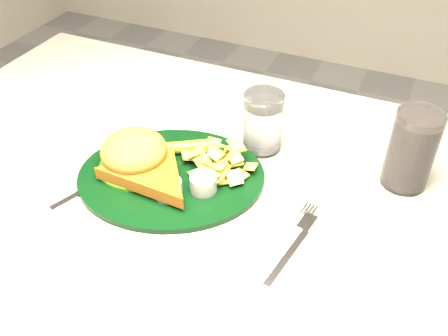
# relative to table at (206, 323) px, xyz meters

# --- Properties ---
(table) EXTENTS (1.20, 0.80, 0.75)m
(table) POSITION_rel_table_xyz_m (0.00, 0.00, 0.00)
(table) COLOR gray
(table) RESTS_ON ground
(dinner_plate) EXTENTS (0.38, 0.36, 0.07)m
(dinner_plate) POSITION_rel_table_xyz_m (-0.06, 0.01, 0.41)
(dinner_plate) COLOR black
(dinner_plate) RESTS_ON table
(water_glass) EXTENTS (0.09, 0.09, 0.11)m
(water_glass) POSITION_rel_table_xyz_m (0.05, 0.15, 0.43)
(water_glass) COLOR silver
(water_glass) RESTS_ON table
(cola_glass) EXTENTS (0.09, 0.09, 0.13)m
(cola_glass) POSITION_rel_table_xyz_m (0.30, 0.15, 0.44)
(cola_glass) COLOR black
(cola_glass) RESTS_ON table
(fork_napkin) EXTENTS (0.14, 0.17, 0.01)m
(fork_napkin) POSITION_rel_table_xyz_m (0.17, -0.07, 0.38)
(fork_napkin) COLOR white
(fork_napkin) RESTS_ON table
(spoon) EXTENTS (0.10, 0.17, 0.01)m
(spoon) POSITION_rel_table_xyz_m (-0.17, -0.08, 0.38)
(spoon) COLOR white
(spoon) RESTS_ON table
(ramekin) EXTENTS (0.05, 0.05, 0.03)m
(ramekin) POSITION_rel_table_xyz_m (-0.27, 0.12, 0.39)
(ramekin) COLOR white
(ramekin) RESTS_ON table
(wrapped_straw) EXTENTS (0.21, 0.08, 0.01)m
(wrapped_straw) POSITION_rel_table_xyz_m (-0.13, 0.13, 0.38)
(wrapped_straw) COLOR white
(wrapped_straw) RESTS_ON table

